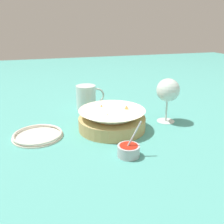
{
  "coord_description": "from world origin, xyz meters",
  "views": [
    {
      "loc": [
        -0.21,
        -0.76,
        0.37
      ],
      "look_at": [
        0.03,
        0.04,
        0.07
      ],
      "focal_mm": 40.0,
      "sensor_mm": 36.0,
      "label": 1
    }
  ],
  "objects_px": {
    "food_basket": "(112,120)",
    "sauce_cup": "(129,150)",
    "side_plate": "(38,135)",
    "wine_glass": "(168,91)",
    "beer_mug": "(86,98)"
  },
  "relations": [
    {
      "from": "food_basket",
      "to": "beer_mug",
      "type": "height_order",
      "value": "beer_mug"
    },
    {
      "from": "wine_glass",
      "to": "beer_mug",
      "type": "bearing_deg",
      "value": 137.49
    },
    {
      "from": "food_basket",
      "to": "sauce_cup",
      "type": "relative_size",
      "value": 2.28
    },
    {
      "from": "sauce_cup",
      "to": "beer_mug",
      "type": "bearing_deg",
      "value": 94.0
    },
    {
      "from": "beer_mug",
      "to": "side_plate",
      "type": "distance_m",
      "value": 0.33
    },
    {
      "from": "beer_mug",
      "to": "side_plate",
      "type": "bearing_deg",
      "value": -131.4
    },
    {
      "from": "wine_glass",
      "to": "side_plate",
      "type": "relative_size",
      "value": 1.0
    },
    {
      "from": "sauce_cup",
      "to": "wine_glass",
      "type": "relative_size",
      "value": 0.62
    },
    {
      "from": "beer_mug",
      "to": "sauce_cup",
      "type": "bearing_deg",
      "value": -86.0
    },
    {
      "from": "food_basket",
      "to": "side_plate",
      "type": "bearing_deg",
      "value": 178.61
    },
    {
      "from": "sauce_cup",
      "to": "side_plate",
      "type": "height_order",
      "value": "sauce_cup"
    },
    {
      "from": "side_plate",
      "to": "sauce_cup",
      "type": "bearing_deg",
      "value": -39.66
    },
    {
      "from": "food_basket",
      "to": "beer_mug",
      "type": "bearing_deg",
      "value": 99.53
    },
    {
      "from": "sauce_cup",
      "to": "side_plate",
      "type": "distance_m",
      "value": 0.33
    },
    {
      "from": "sauce_cup",
      "to": "side_plate",
      "type": "relative_size",
      "value": 0.62
    }
  ]
}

